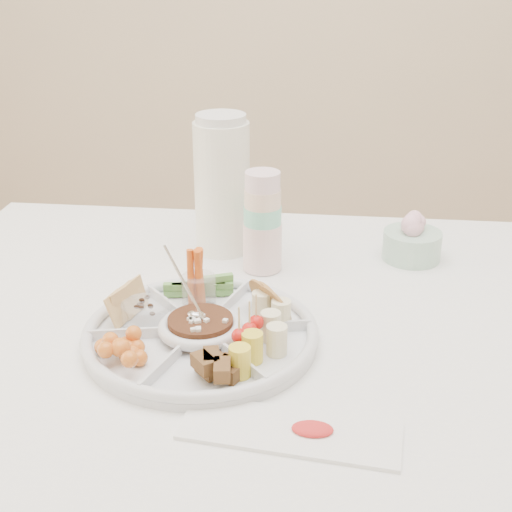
# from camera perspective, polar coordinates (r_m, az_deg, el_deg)

# --- Properties ---
(dining_table) EXTENTS (1.52, 1.02, 0.76)m
(dining_table) POSITION_cam_1_polar(r_m,az_deg,el_deg) (1.48, 3.30, -17.80)
(dining_table) COLOR white
(dining_table) RESTS_ON floor
(party_tray) EXTENTS (0.45, 0.45, 0.04)m
(party_tray) POSITION_cam_1_polar(r_m,az_deg,el_deg) (1.18, -4.45, -5.99)
(party_tray) COLOR silver
(party_tray) RESTS_ON dining_table
(bean_dip) EXTENTS (0.13, 0.13, 0.04)m
(bean_dip) POSITION_cam_1_polar(r_m,az_deg,el_deg) (1.17, -4.46, -5.67)
(bean_dip) COLOR black
(bean_dip) RESTS_ON party_tray
(tortillas) EXTENTS (0.11, 0.11, 0.06)m
(tortillas) POSITION_cam_1_polar(r_m,az_deg,el_deg) (1.23, 0.71, -3.37)
(tortillas) COLOR olive
(tortillas) RESTS_ON party_tray
(carrot_cucumber) EXTENTS (0.14, 0.14, 0.11)m
(carrot_cucumber) POSITION_cam_1_polar(r_m,az_deg,el_deg) (1.27, -4.66, -1.43)
(carrot_cucumber) COLOR #D95718
(carrot_cucumber) RESTS_ON party_tray
(pita_raisins) EXTENTS (0.13, 0.13, 0.06)m
(pita_raisins) POSITION_cam_1_polar(r_m,az_deg,el_deg) (1.23, -9.83, -3.79)
(pita_raisins) COLOR tan
(pita_raisins) RESTS_ON party_tray
(cherries) EXTENTS (0.14, 0.14, 0.05)m
(cherries) POSITION_cam_1_polar(r_m,az_deg,el_deg) (1.12, -10.21, -7.27)
(cherries) COLOR orange
(cherries) RESTS_ON party_tray
(granola_chunks) EXTENTS (0.13, 0.13, 0.05)m
(granola_chunks) POSITION_cam_1_polar(r_m,az_deg,el_deg) (1.06, -4.29, -8.89)
(granola_chunks) COLOR #4E2D1B
(granola_chunks) RESTS_ON party_tray
(banana_tomato) EXTENTS (0.13, 0.13, 0.09)m
(banana_tomato) POSITION_cam_1_polar(r_m,az_deg,el_deg) (1.11, 1.44, -5.78)
(banana_tomato) COLOR #DEDC62
(banana_tomato) RESTS_ON party_tray
(cup_stack) EXTENTS (0.09, 0.09, 0.21)m
(cup_stack) POSITION_cam_1_polar(r_m,az_deg,el_deg) (1.39, 0.52, 2.94)
(cup_stack) COLOR beige
(cup_stack) RESTS_ON dining_table
(thermos) EXTENTS (0.14, 0.14, 0.30)m
(thermos) POSITION_cam_1_polar(r_m,az_deg,el_deg) (1.47, -2.73, 5.85)
(thermos) COLOR white
(thermos) RESTS_ON dining_table
(flower_bowl) EXTENTS (0.14, 0.14, 0.09)m
(flower_bowl) POSITION_cam_1_polar(r_m,az_deg,el_deg) (1.50, 12.41, 1.36)
(flower_bowl) COLOR silver
(flower_bowl) RESTS_ON dining_table
(placemat) EXTENTS (0.31, 0.13, 0.01)m
(placemat) POSITION_cam_1_polar(r_m,az_deg,el_deg) (0.99, 2.74, -13.81)
(placemat) COLOR white
(placemat) RESTS_ON dining_table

